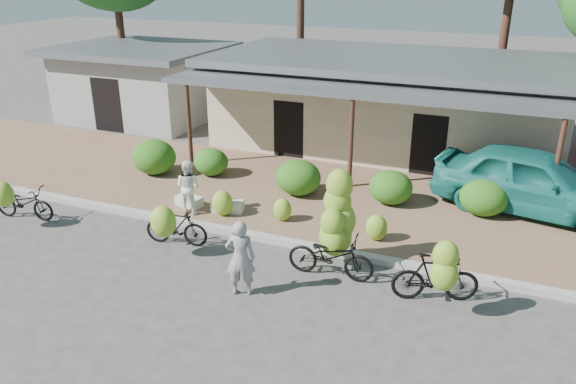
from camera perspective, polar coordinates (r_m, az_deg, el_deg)
name	(u,v)px	position (r m, az deg, el deg)	size (l,w,h in m)	color
ground	(267,288)	(12.23, -2.17, -9.72)	(100.00, 100.00, 0.00)	#42403D
sidewalk	(338,201)	(16.37, 5.10, -0.90)	(60.00, 6.00, 0.12)	#856347
curb	(301,245)	(13.80, 1.29, -5.39)	(60.00, 0.25, 0.15)	#A8A399
shop_main	(389,101)	(21.34, 10.18, 9.06)	(13.00, 8.50, 3.35)	beige
shop_grey	(143,81)	(26.01, -14.55, 10.82)	(7.00, 6.00, 3.15)	#969692
hedge_0	(154,157)	(18.59, -13.45, 3.48)	(1.44, 1.30, 1.13)	#295B15
hedge_1	(211,162)	(18.16, -7.83, 3.04)	(1.13, 1.01, 0.88)	#295B15
hedge_2	(298,177)	(16.44, 1.05, 1.49)	(1.34, 1.21, 1.05)	#295B15
hedge_3	(391,187)	(16.09, 10.39, 0.47)	(1.24, 1.11, 0.96)	#295B15
hedge_4	(484,198)	(15.99, 19.27, -0.54)	(1.28, 1.15, 1.00)	#295B15
bike_far_left	(21,201)	(16.66, -25.49, -0.88)	(1.83, 1.30, 1.32)	black
bike_left	(173,225)	(13.85, -11.62, -3.34)	(1.66, 1.26, 1.31)	black
bike_center	(334,236)	(12.49, 4.71, -4.43)	(1.97, 1.25, 2.35)	black
bike_right	(438,275)	(11.75, 14.95, -8.13)	(1.84, 1.37, 1.68)	black
loose_banana_a	(222,203)	(15.21, -6.67, -1.12)	(0.57, 0.49, 0.71)	#8EC130
loose_banana_b	(282,210)	(14.83, -0.57, -1.80)	(0.50, 0.42, 0.62)	#8EC130
loose_banana_c	(377,227)	(13.96, 8.98, -3.58)	(0.54, 0.46, 0.67)	#8EC130
sack_near	(228,206)	(15.51, -6.16, -1.45)	(0.85, 0.40, 0.30)	silver
sack_far	(189,201)	(16.02, -10.01, -0.92)	(0.75, 0.38, 0.28)	silver
vendor	(240,258)	(11.67, -4.85, -6.68)	(0.62, 0.40, 1.69)	gray
bystander	(188,186)	(15.42, -10.08, 0.57)	(0.72, 0.56, 1.49)	white
teal_van	(533,181)	(16.55, 23.60, 1.04)	(2.10, 5.22, 1.78)	#1A756C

